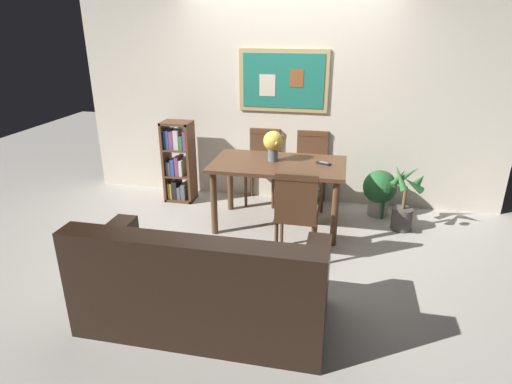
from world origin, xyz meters
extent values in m
plane|color=#B7B2A8|center=(0.00, 0.00, 0.00)|extent=(12.00, 12.00, 0.00)
cube|color=beige|center=(0.00, 1.30, 1.30)|extent=(5.20, 0.10, 2.60)
cube|color=tan|center=(-0.06, 1.24, 1.49)|extent=(1.07, 0.02, 0.73)
cube|color=#1E7260|center=(-0.06, 1.22, 1.49)|extent=(0.97, 0.01, 0.63)
cube|color=beige|center=(-0.24, 1.21, 1.44)|extent=(0.19, 0.00, 0.25)
cube|color=brown|center=(0.10, 1.21, 1.53)|extent=(0.16, 0.00, 0.20)
cube|color=brown|center=(0.03, 0.41, 0.72)|extent=(1.42, 0.82, 0.04)
cylinder|color=brown|center=(-0.60, 0.08, 0.35)|extent=(0.07, 0.07, 0.70)
cylinder|color=brown|center=(0.66, 0.08, 0.35)|extent=(0.07, 0.07, 0.70)
cylinder|color=brown|center=(-0.60, 0.74, 0.35)|extent=(0.07, 0.07, 0.70)
cylinder|color=brown|center=(0.66, 0.74, 0.35)|extent=(0.07, 0.07, 0.70)
cube|color=brown|center=(-0.27, 1.05, 0.44)|extent=(0.40, 0.40, 0.03)
cube|color=#997A66|center=(-0.27, 1.05, 0.47)|extent=(0.36, 0.36, 0.03)
cylinder|color=brown|center=(-0.10, 1.22, 0.21)|extent=(0.04, 0.04, 0.42)
cylinder|color=brown|center=(-0.44, 1.22, 0.21)|extent=(0.04, 0.04, 0.42)
cylinder|color=brown|center=(-0.10, 0.88, 0.21)|extent=(0.04, 0.04, 0.42)
cylinder|color=brown|center=(-0.44, 0.88, 0.21)|extent=(0.04, 0.04, 0.42)
cube|color=brown|center=(-0.27, 1.23, 0.68)|extent=(0.38, 0.04, 0.46)
cube|color=brown|center=(-0.27, 1.23, 0.88)|extent=(0.38, 0.05, 0.06)
cube|color=brown|center=(0.32, -0.22, 0.44)|extent=(0.40, 0.40, 0.03)
cube|color=#997A66|center=(0.32, -0.22, 0.47)|extent=(0.36, 0.36, 0.03)
cylinder|color=brown|center=(0.15, -0.39, 0.21)|extent=(0.04, 0.04, 0.42)
cylinder|color=brown|center=(0.49, -0.39, 0.21)|extent=(0.04, 0.04, 0.42)
cylinder|color=brown|center=(0.15, -0.05, 0.21)|extent=(0.04, 0.04, 0.42)
cylinder|color=brown|center=(0.49, -0.05, 0.21)|extent=(0.04, 0.04, 0.42)
cube|color=brown|center=(0.32, -0.40, 0.68)|extent=(0.38, 0.04, 0.46)
cube|color=brown|center=(0.32, -0.40, 0.88)|extent=(0.38, 0.05, 0.06)
cube|color=brown|center=(0.33, 1.05, 0.44)|extent=(0.40, 0.40, 0.03)
cube|color=#997A66|center=(0.33, 1.05, 0.47)|extent=(0.36, 0.36, 0.03)
cylinder|color=brown|center=(0.50, 1.22, 0.21)|extent=(0.04, 0.04, 0.42)
cylinder|color=brown|center=(0.16, 1.22, 0.21)|extent=(0.04, 0.04, 0.42)
cylinder|color=brown|center=(0.50, 0.88, 0.21)|extent=(0.04, 0.04, 0.42)
cylinder|color=brown|center=(0.16, 0.88, 0.21)|extent=(0.04, 0.04, 0.42)
cube|color=brown|center=(0.33, 1.23, 0.68)|extent=(0.38, 0.04, 0.46)
cube|color=brown|center=(0.33, 1.23, 0.88)|extent=(0.38, 0.05, 0.06)
cube|color=black|center=(-0.23, -1.31, 0.20)|extent=(1.80, 0.84, 0.40)
cube|color=black|center=(-0.23, -1.63, 0.62)|extent=(1.80, 0.20, 0.44)
cube|color=black|center=(-1.04, -1.31, 0.51)|extent=(0.18, 0.80, 0.22)
cube|color=black|center=(0.58, -1.31, 0.51)|extent=(0.18, 0.80, 0.22)
cube|color=#334C72|center=(-0.68, -1.49, 0.56)|extent=(0.32, 0.16, 0.33)
cube|color=#8C6B4C|center=(-0.23, -1.49, 0.56)|extent=(0.32, 0.16, 0.33)
cube|color=brown|center=(-1.47, 0.91, 0.51)|extent=(0.03, 0.28, 1.02)
cube|color=brown|center=(-1.14, 0.91, 0.51)|extent=(0.03, 0.28, 1.02)
cube|color=brown|center=(-1.31, 0.91, 0.01)|extent=(0.36, 0.28, 0.03)
cube|color=brown|center=(-1.31, 0.91, 1.00)|extent=(0.36, 0.28, 0.03)
cube|color=brown|center=(-1.31, 0.91, 0.34)|extent=(0.30, 0.28, 0.02)
cube|color=brown|center=(-1.31, 0.91, 0.68)|extent=(0.30, 0.28, 0.02)
cube|color=gold|center=(-1.42, 0.91, 0.13)|extent=(0.05, 0.22, 0.21)
cube|color=black|center=(-1.36, 0.91, 0.15)|extent=(0.06, 0.22, 0.23)
cube|color=#595960|center=(-1.30, 0.91, 0.11)|extent=(0.04, 0.22, 0.17)
cube|color=#595960|center=(-1.25, 0.91, 0.13)|extent=(0.06, 0.22, 0.20)
cube|color=#595960|center=(-1.42, 0.91, 0.44)|extent=(0.05, 0.22, 0.17)
cube|color=#2D4C8C|center=(-1.36, 0.91, 0.45)|extent=(0.05, 0.22, 0.21)
cube|color=#7F3F72|center=(-1.31, 0.91, 0.47)|extent=(0.04, 0.22, 0.23)
cube|color=beige|center=(-1.26, 0.91, 0.45)|extent=(0.04, 0.22, 0.20)
cube|color=#2D4C8C|center=(-1.42, 0.91, 0.80)|extent=(0.06, 0.22, 0.23)
cube|color=#7F3F72|center=(-1.35, 0.91, 0.80)|extent=(0.05, 0.22, 0.22)
cube|color=beige|center=(-1.29, 0.91, 0.81)|extent=(0.06, 0.22, 0.24)
cube|color=#337247|center=(-1.23, 0.91, 0.78)|extent=(0.04, 0.22, 0.17)
cube|color=#7F3F72|center=(-1.17, 0.91, 0.81)|extent=(0.06, 0.22, 0.23)
cylinder|color=#B2ADA3|center=(1.15, 0.95, 0.10)|extent=(0.23, 0.23, 0.20)
cylinder|color=#332319|center=(1.15, 0.95, 0.19)|extent=(0.21, 0.21, 0.02)
sphere|color=#235B2D|center=(1.15, 0.95, 0.35)|extent=(0.39, 0.39, 0.39)
cylinder|color=#235B2D|center=(1.20, 0.83, 0.09)|extent=(0.03, 0.03, 0.29)
cylinder|color=#235B2D|center=(1.27, 1.03, 0.09)|extent=(0.03, 0.03, 0.28)
cylinder|color=#4C4742|center=(1.39, 0.60, 0.12)|extent=(0.22, 0.22, 0.25)
cylinder|color=#332319|center=(1.39, 0.60, 0.24)|extent=(0.20, 0.20, 0.02)
cylinder|color=brown|center=(1.39, 0.60, 0.37)|extent=(0.04, 0.04, 0.25)
cone|color=#2D6B33|center=(1.52, 0.61, 0.59)|extent=(0.10, 0.28, 0.24)
cone|color=#2D6B33|center=(1.41, 0.72, 0.60)|extent=(0.27, 0.12, 0.25)
cone|color=#2D6B33|center=(1.31, 0.68, 0.57)|extent=(0.22, 0.22, 0.21)
cone|color=#2D6B33|center=(1.31, 0.54, 0.62)|extent=(0.20, 0.23, 0.28)
cone|color=#2D6B33|center=(1.43, 0.48, 0.58)|extent=(0.27, 0.17, 0.22)
cylinder|color=slate|center=(-0.04, 0.47, 0.82)|extent=(0.11, 0.11, 0.15)
sphere|color=#EACC4C|center=(-0.04, 0.47, 0.96)|extent=(0.21, 0.21, 0.21)
sphere|color=pink|center=(-0.08, 0.54, 0.97)|extent=(0.08, 0.08, 0.08)
sphere|color=#EACC4C|center=(0.01, 0.40, 0.96)|extent=(0.06, 0.06, 0.06)
sphere|color=#D86633|center=(0.04, 0.49, 0.99)|extent=(0.07, 0.07, 0.07)
cube|color=black|center=(0.51, 0.45, 0.75)|extent=(0.16, 0.11, 0.02)
cube|color=gray|center=(0.51, 0.45, 0.76)|extent=(0.10, 0.07, 0.00)
camera|label=1|loc=(0.70, -3.90, 2.13)|focal=29.95mm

